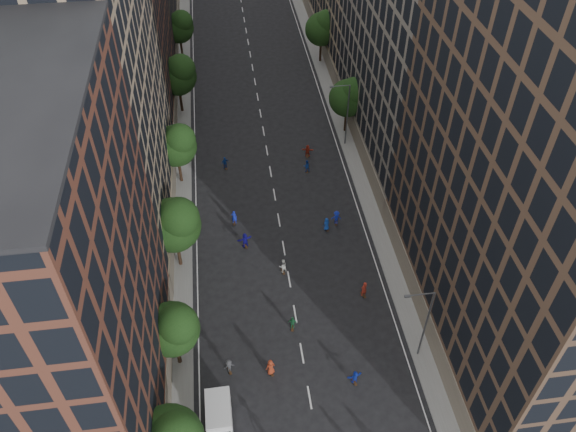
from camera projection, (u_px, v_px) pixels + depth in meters
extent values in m
plane|color=black|center=(271.00, 174.00, 71.10)|extent=(240.00, 240.00, 0.00)
cube|color=slate|center=(176.00, 146.00, 75.31)|extent=(4.00, 105.00, 0.15)
cube|color=slate|center=(351.00, 132.00, 77.58)|extent=(4.00, 105.00, 0.15)
cube|color=#542C20|center=(35.00, 294.00, 38.12)|extent=(14.00, 22.00, 30.00)
cube|color=#8B765B|center=(77.00, 86.00, 54.00)|extent=(14.00, 26.00, 34.00)
cube|color=#542C20|center=(108.00, 15.00, 72.61)|extent=(14.00, 20.00, 28.00)
cube|color=#4D3829|center=(550.00, 176.00, 42.53)|extent=(14.00, 30.00, 36.00)
cube|color=#6A6257|center=(428.00, 27.00, 64.42)|extent=(14.00, 28.00, 33.00)
cylinder|color=black|center=(178.00, 351.00, 50.07)|extent=(0.36, 0.36, 3.70)
sphere|color=black|center=(172.00, 329.00, 47.76)|extent=(4.80, 4.80, 4.80)
sphere|color=black|center=(177.00, 324.00, 46.64)|extent=(3.60, 3.60, 3.60)
cylinder|color=black|center=(178.00, 251.00, 58.52)|extent=(0.36, 0.36, 4.22)
sphere|color=black|center=(173.00, 225.00, 55.87)|extent=(5.60, 5.60, 5.60)
sphere|color=black|center=(178.00, 218.00, 54.57)|extent=(4.20, 4.20, 4.20)
cylinder|color=black|center=(180.00, 169.00, 68.71)|extent=(0.36, 0.36, 3.87)
sphere|color=black|center=(176.00, 146.00, 66.28)|extent=(5.00, 5.00, 5.00)
sphere|color=black|center=(180.00, 139.00, 65.12)|extent=(3.75, 3.75, 3.75)
cylinder|color=black|center=(181.00, 99.00, 80.15)|extent=(0.36, 0.36, 4.05)
sphere|color=black|center=(177.00, 76.00, 77.62)|extent=(5.40, 5.40, 5.40)
sphere|color=black|center=(181.00, 69.00, 76.37)|extent=(4.05, 4.05, 4.05)
cylinder|color=black|center=(181.00, 48.00, 91.75)|extent=(0.36, 0.36, 3.78)
sphere|color=black|center=(179.00, 28.00, 89.38)|extent=(4.80, 4.80, 4.80)
sphere|color=black|center=(181.00, 22.00, 88.27)|extent=(3.60, 3.60, 3.60)
cylinder|color=black|center=(346.00, 120.00, 76.63)|extent=(0.36, 0.36, 3.74)
sphere|color=black|center=(347.00, 98.00, 74.29)|extent=(5.00, 5.00, 5.00)
sphere|color=black|center=(354.00, 92.00, 73.13)|extent=(3.75, 3.75, 3.75)
cylinder|color=black|center=(321.00, 50.00, 90.94)|extent=(0.36, 0.36, 3.96)
sphere|color=black|center=(321.00, 29.00, 88.46)|extent=(5.20, 5.20, 5.20)
sphere|color=black|center=(326.00, 22.00, 87.25)|extent=(3.90, 3.90, 3.90)
cylinder|color=#595B60|center=(425.00, 325.00, 48.87)|extent=(0.18, 0.18, 9.00)
cylinder|color=#595B60|center=(421.00, 294.00, 45.66)|extent=(2.40, 0.12, 0.12)
cube|color=#595B60|center=(407.00, 296.00, 45.59)|extent=(0.50, 0.22, 0.15)
cylinder|color=#595B60|center=(347.00, 116.00, 72.60)|extent=(0.18, 0.18, 9.00)
cylinder|color=#595B60|center=(340.00, 86.00, 69.39)|extent=(2.40, 0.12, 0.12)
cube|color=#595B60|center=(332.00, 87.00, 69.32)|extent=(0.50, 0.22, 0.15)
cube|color=silver|center=(219.00, 413.00, 46.22)|extent=(2.11, 3.57, 2.17)
cylinder|color=black|center=(208.00, 406.00, 47.84)|extent=(0.25, 0.75, 0.75)
cylinder|color=black|center=(231.00, 403.00, 48.04)|extent=(0.25, 0.75, 0.75)
imported|color=#16139D|center=(211.00, 409.00, 47.17)|extent=(0.94, 0.43, 1.57)
imported|color=#152CAC|center=(355.00, 377.00, 49.38)|extent=(1.47, 0.77, 1.52)
imported|color=maroon|center=(271.00, 367.00, 49.93)|extent=(1.05, 0.87, 1.83)
imported|color=#9F271A|center=(364.00, 289.00, 56.30)|extent=(0.84, 0.71, 1.94)
imported|color=#B7B6B2|center=(283.00, 266.00, 58.63)|extent=(0.97, 0.82, 1.78)
imported|color=#36373B|center=(229.00, 366.00, 50.15)|extent=(1.12, 0.81, 1.56)
imported|color=#1F693A|center=(293.00, 323.00, 53.52)|extent=(1.00, 0.60, 1.59)
imported|color=#18118E|center=(245.00, 240.00, 61.33)|extent=(1.77, 1.04, 1.82)
imported|color=#1643B6|center=(326.00, 224.00, 63.29)|extent=(0.95, 0.80, 1.64)
imported|color=#1626B9|center=(234.00, 217.00, 63.98)|extent=(0.76, 0.61, 1.81)
imported|color=#1540B0|center=(307.00, 166.00, 70.93)|extent=(0.84, 0.68, 1.65)
imported|color=#1525AC|center=(336.00, 218.00, 63.95)|extent=(1.23, 0.79, 1.79)
imported|color=navy|center=(225.00, 163.00, 71.37)|extent=(1.06, 0.71, 1.68)
imported|color=#AC2E1C|center=(308.00, 151.00, 73.17)|extent=(1.65, 0.86, 1.70)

